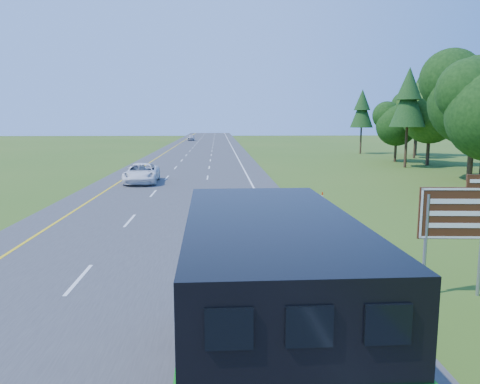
{
  "coord_description": "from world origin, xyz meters",
  "views": [
    {
      "loc": [
        2.74,
        -3.94,
        5.22
      ],
      "look_at": [
        3.78,
        17.61,
        1.87
      ],
      "focal_mm": 35.0,
      "sensor_mm": 36.0,
      "label": 1
    }
  ],
  "objects_px": {
    "horse_truck": "(264,302)",
    "exit_sign": "(457,218)",
    "white_suv": "(142,173)",
    "far_car": "(191,138)"
  },
  "relations": [
    {
      "from": "horse_truck",
      "to": "exit_sign",
      "type": "bearing_deg",
      "value": 38.92
    },
    {
      "from": "far_car",
      "to": "exit_sign",
      "type": "distance_m",
      "value": 105.46
    },
    {
      "from": "horse_truck",
      "to": "exit_sign",
      "type": "distance_m",
      "value": 8.08
    },
    {
      "from": "horse_truck",
      "to": "far_car",
      "type": "bearing_deg",
      "value": 92.76
    },
    {
      "from": "horse_truck",
      "to": "exit_sign",
      "type": "relative_size",
      "value": 2.29
    },
    {
      "from": "horse_truck",
      "to": "exit_sign",
      "type": "xyz_separation_m",
      "value": [
        6.18,
        5.18,
        0.36
      ]
    },
    {
      "from": "horse_truck",
      "to": "far_car",
      "type": "relative_size",
      "value": 2.04
    },
    {
      "from": "horse_truck",
      "to": "exit_sign",
      "type": "height_order",
      "value": "horse_truck"
    },
    {
      "from": "white_suv",
      "to": "exit_sign",
      "type": "height_order",
      "value": "exit_sign"
    },
    {
      "from": "horse_truck",
      "to": "white_suv",
      "type": "height_order",
      "value": "horse_truck"
    }
  ]
}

